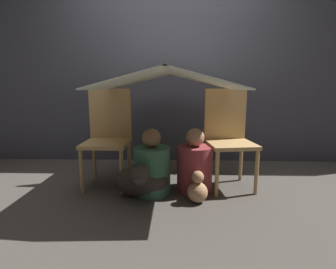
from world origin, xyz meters
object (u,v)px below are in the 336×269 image
at_px(chair_right, 228,134).
at_px(dog, 141,180).
at_px(person_front, 152,168).
at_px(person_second, 195,166).
at_px(chair_left, 108,133).

distance_m(chair_right, dog, 0.98).
distance_m(person_front, person_second, 0.41).
height_order(chair_right, dog, chair_right).
distance_m(chair_left, dog, 0.64).
relative_size(chair_left, person_front, 1.58).
height_order(person_second, dog, person_second).
xyz_separation_m(chair_left, person_second, (0.87, -0.17, -0.28)).
xyz_separation_m(chair_right, person_front, (-0.75, -0.24, -0.28)).
height_order(chair_right, person_second, chair_right).
height_order(chair_right, person_front, chair_right).
height_order(person_front, dog, person_front).
xyz_separation_m(chair_right, dog, (-0.84, -0.36, -0.36)).
bearing_deg(person_front, person_second, 10.14).
relative_size(chair_right, dog, 2.00).
height_order(chair_left, person_second, chair_left).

